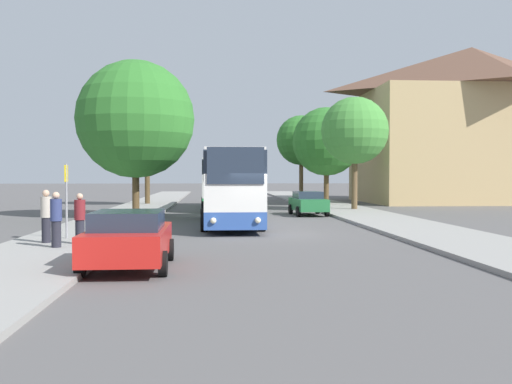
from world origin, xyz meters
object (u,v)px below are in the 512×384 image
Objects in this scene: tree_left_far at (135,119)px; tree_right_mid at (326,142)px; tree_left_near at (147,133)px; tree_right_near at (355,131)px; pedestrian_waiting_far at (46,216)px; parked_car_right_near at (308,203)px; tree_right_far at (301,140)px; bus_middle at (224,183)px; bus_stop_sign at (66,192)px; pedestrian_walking_back at (56,219)px; bus_front at (230,186)px; pedestrian_waiting_near at (80,218)px; parked_car_left_curb at (129,238)px.

tree_right_mid is (13.43, 12.88, -0.48)m from tree_left_far.
tree_left_near reaches higher than tree_right_near.
parked_car_right_near is at bearing -39.29° from pedestrian_waiting_far.
bus_middle is at bearing -118.03° from tree_right_far.
pedestrian_walking_back is at bearing -83.03° from bus_stop_sign.
bus_middle is 1.48× the size of tree_left_near.
tree_right_mid is at bearing -4.46° from tree_left_near.
tree_left_far is at bearing 85.80° from bus_stop_sign.
tree_right_mid is (14.29, -1.11, -0.67)m from tree_left_near.
tree_right_near is at bearing 49.70° from bus_front.
pedestrian_waiting_near is 0.94× the size of pedestrian_waiting_far.
pedestrian_waiting_near is at bearing -125.45° from tree_right_near.
bus_stop_sign is at bearing -104.02° from bus_middle.
tree_left_far is at bearing -118.95° from tree_right_far.
bus_front is at bearing 50.31° from parked_car_right_near.
tree_right_far is (13.89, 35.83, 3.99)m from bus_stop_sign.
tree_left_far is at bearing -61.72° from pedestrian_walking_back.
parked_car_left_curb is 27.06m from tree_right_near.
tree_left_near is 1.05× the size of tree_right_mid.
pedestrian_waiting_far is at bearing -128.46° from tree_right_near.
tree_left_far is at bearing -148.13° from pedestrian_waiting_near.
tree_left_near is (-3.04, 32.67, 4.98)m from parked_car_left_curb.
parked_car_right_near is at bearing -134.22° from tree_right_near.
parked_car_right_near is at bearing 51.34° from bus_stop_sign.
tree_left_near is (0.39, 27.77, 4.72)m from pedestrian_waiting_far.
pedestrian_walking_back is (0.34, -2.77, -0.78)m from bus_stop_sign.
pedestrian_waiting_far is (-0.34, -1.40, -0.76)m from bus_stop_sign.
pedestrian_waiting_far is at bearing -103.66° from bus_stop_sign.
pedestrian_waiting_far is 0.22× the size of tree_right_far.
tree_right_near is at bearing -19.87° from bus_middle.
parked_car_right_near is 2.28× the size of pedestrian_waiting_far.
parked_car_right_near is at bearing -106.11° from tree_right_mid.
tree_left_far is at bearing 96.12° from parked_car_left_curb.
tree_right_far reaches higher than tree_left_near.
tree_right_near is (8.72, -3.50, 3.52)m from bus_middle.
pedestrian_walking_back is at bearing -92.16° from tree_left_far.
tree_right_near is (13.88, 5.28, -0.18)m from tree_left_far.
bus_middle is at bearing -73.03° from pedestrian_walking_back.
tree_right_far reaches higher than parked_car_left_curb.
tree_right_mid reaches higher than tree_right_near.
tree_left_far reaches higher than parked_car_right_near.
parked_car_right_near is 19.70m from pedestrian_walking_back.
parked_car_right_near is 17.43m from tree_left_near.
parked_car_right_near is 12.71m from tree_right_mid.
bus_middle is 1.58× the size of tree_right_near.
bus_middle is (-0.04, 13.92, -0.01)m from bus_front.
pedestrian_walking_back is (-5.73, -23.92, -0.85)m from bus_middle.
parked_car_left_curb is 0.54× the size of tree_right_far.
pedestrian_waiting_near is 0.22× the size of tree_right_near.
tree_left_near is at bearing -58.99° from pedestrian_walking_back.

